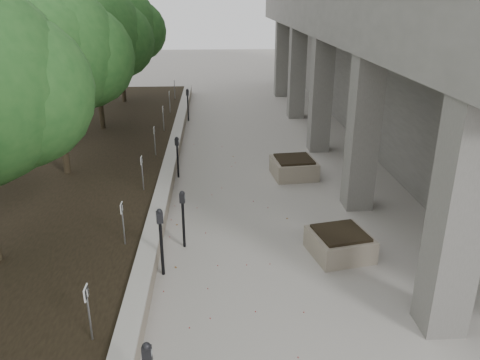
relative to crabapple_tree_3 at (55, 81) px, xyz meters
name	(u,v)px	position (x,y,z in m)	size (l,w,h in m)	color
retaining_wall	(171,164)	(2.97, 1.00, -2.87)	(0.39, 26.00, 0.50)	gray
planting_bed	(55,168)	(-0.70, 1.00, -2.92)	(7.00, 26.00, 0.40)	black
crabapple_tree_3	(55,81)	(0.00, 0.00, 0.00)	(4.60, 4.00, 5.44)	#20501E
crabapple_tree_4	(96,58)	(0.00, 5.00, 0.00)	(4.60, 4.00, 5.44)	#20501E
crabapple_tree_5	(119,45)	(0.00, 10.00, 0.00)	(4.60, 4.00, 5.44)	#20501E
parking_sign_2	(89,314)	(2.45, -7.50, -2.24)	(0.04, 0.22, 0.96)	black
parking_sign_3	(123,224)	(2.45, -4.50, -2.24)	(0.04, 0.22, 0.96)	black
parking_sign_4	(142,173)	(2.45, -1.50, -2.24)	(0.04, 0.22, 0.96)	black
parking_sign_5	(155,141)	(2.45, 1.50, -2.24)	(0.04, 0.22, 0.96)	black
parking_sign_6	(163,119)	(2.45, 4.50, -2.24)	(0.04, 0.22, 0.96)	black
parking_sign_7	(170,102)	(2.45, 7.50, -2.24)	(0.04, 0.22, 0.96)	black
parking_sign_8	(175,89)	(2.45, 10.50, -2.24)	(0.04, 0.22, 0.96)	black
parking_meter_2	(161,242)	(3.29, -5.09, -2.38)	(0.15, 0.10, 1.48)	black
parking_meter_3	(183,219)	(3.67, -3.97, -2.43)	(0.14, 0.10, 1.38)	black
parking_meter_4	(178,157)	(3.25, 0.44, -2.46)	(0.13, 0.09, 1.32)	black
parking_meter_5	(188,105)	(3.25, 7.52, -2.39)	(0.14, 0.10, 1.46)	black
planter_front	(340,243)	(7.10, -4.52, -2.84)	(1.21, 1.21, 0.57)	gray
planter_back	(294,167)	(6.87, 0.33, -2.82)	(1.29, 1.29, 0.60)	gray
berry_scatter	(228,225)	(4.70, -3.00, -3.11)	(3.30, 14.10, 0.02)	#930A0B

